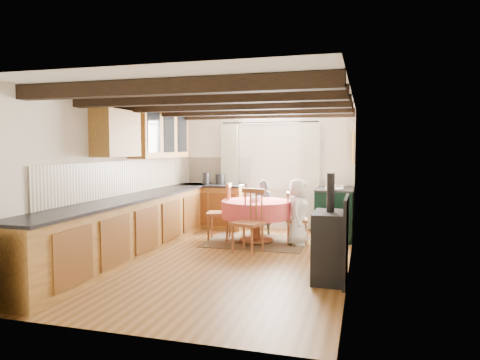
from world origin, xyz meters
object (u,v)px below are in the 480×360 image
(aga_range, at_px, (335,213))
(cup, at_px, (255,200))
(cast_iron_stove, at_px, (330,227))
(dining_table, at_px, (256,221))
(chair_right, at_px, (297,218))
(child_right, at_px, (298,212))
(chair_near, at_px, (248,221))
(chair_left, at_px, (219,211))
(child_far, at_px, (263,207))

(aga_range, relative_size, cup, 11.45)
(cast_iron_stove, distance_m, cup, 2.24)
(dining_table, height_order, chair_right, chair_right)
(chair_right, xyz_separation_m, cast_iron_stove, (0.72, -2.04, 0.23))
(aga_range, relative_size, child_right, 0.90)
(dining_table, bearing_deg, chair_near, -86.17)
(chair_left, bearing_deg, cast_iron_stove, 37.64)
(chair_left, bearing_deg, chair_near, 33.00)
(chair_right, bearing_deg, cup, 104.35)
(dining_table, relative_size, chair_near, 1.20)
(chair_right, xyz_separation_m, child_right, (0.04, -0.12, 0.12))
(chair_near, distance_m, child_far, 1.57)
(cast_iron_stove, relative_size, cup, 15.13)
(dining_table, relative_size, cast_iron_stove, 0.90)
(chair_right, bearing_deg, child_right, -171.69)
(chair_right, distance_m, cast_iron_stove, 2.18)
(chair_near, distance_m, aga_range, 1.99)
(chair_near, bearing_deg, cast_iron_stove, -23.05)
(chair_left, bearing_deg, chair_right, 82.76)
(chair_left, bearing_deg, dining_table, 77.81)
(chair_left, relative_size, chair_right, 1.14)
(chair_near, relative_size, child_far, 0.97)
(dining_table, distance_m, cup, 0.46)
(chair_right, xyz_separation_m, aga_range, (0.61, 0.64, 0.02))
(child_far, height_order, cup, child_far)
(aga_range, distance_m, child_far, 1.37)
(child_right, distance_m, cup, 0.77)
(dining_table, xyz_separation_m, chair_right, (0.71, 0.09, 0.08))
(chair_right, relative_size, child_far, 0.86)
(cup, bearing_deg, child_far, 94.79)
(child_far, distance_m, cup, 1.01)
(dining_table, height_order, aga_range, aga_range)
(chair_near, relative_size, chair_left, 0.99)
(cup, bearing_deg, chair_near, -88.16)
(chair_left, height_order, child_far, child_far)
(child_far, bearing_deg, cup, 78.83)
(child_right, relative_size, cup, 12.67)
(dining_table, xyz_separation_m, chair_left, (-0.71, 0.03, 0.15))
(dining_table, bearing_deg, chair_left, 177.40)
(cup, bearing_deg, cast_iron_stove, -51.18)
(chair_right, bearing_deg, aga_range, -53.15)
(chair_right, bearing_deg, dining_table, 87.76)
(cast_iron_stove, xyz_separation_m, child_right, (-0.69, 1.92, -0.11))
(child_far, xyz_separation_m, child_right, (0.80, -0.80, 0.04))
(dining_table, bearing_deg, child_right, -2.08)
(dining_table, distance_m, chair_near, 0.81)
(dining_table, bearing_deg, cast_iron_stove, -53.64)
(cast_iron_stove, bearing_deg, chair_near, 140.14)
(chair_near, xyz_separation_m, chair_right, (0.66, 0.89, -0.06))
(chair_right, distance_m, aga_range, 0.89)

